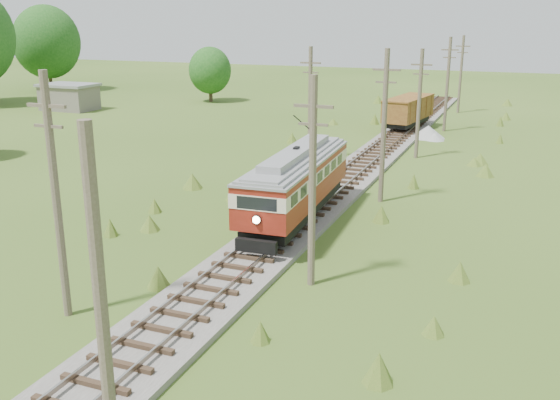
% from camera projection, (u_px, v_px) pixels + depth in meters
% --- Properties ---
extents(railbed_main, '(3.60, 96.00, 0.57)m').
position_uv_depth(railbed_main, '(343.00, 182.00, 41.29)').
color(railbed_main, '#605B54').
rests_on(railbed_main, ground).
extents(streetcar, '(3.39, 11.92, 5.41)m').
position_uv_depth(streetcar, '(296.00, 179.00, 32.63)').
color(streetcar, black).
rests_on(streetcar, ground).
extents(gondola, '(3.77, 8.40, 2.69)m').
position_uv_depth(gondola, '(408.00, 110.00, 60.40)').
color(gondola, black).
rests_on(gondola, ground).
extents(gravel_pile, '(3.16, 3.35, 1.15)m').
position_uv_depth(gravel_pile, '(429.00, 132.00, 56.86)').
color(gravel_pile, gray).
rests_on(gravel_pile, ground).
extents(utility_pole_r_1, '(0.30, 0.30, 8.80)m').
position_uv_depth(utility_pole_r_1, '(103.00, 326.00, 13.19)').
color(utility_pole_r_1, brown).
rests_on(utility_pole_r_1, ground).
extents(utility_pole_r_2, '(1.60, 0.30, 8.60)m').
position_uv_depth(utility_pole_r_2, '(312.00, 181.00, 24.68)').
color(utility_pole_r_2, brown).
rests_on(utility_pole_r_2, ground).
extents(utility_pole_r_3, '(1.60, 0.30, 9.00)m').
position_uv_depth(utility_pole_r_3, '(384.00, 125.00, 36.22)').
color(utility_pole_r_3, brown).
rests_on(utility_pole_r_3, ground).
extents(utility_pole_r_4, '(1.60, 0.30, 8.40)m').
position_uv_depth(utility_pole_r_4, '(419.00, 103.00, 47.95)').
color(utility_pole_r_4, brown).
rests_on(utility_pole_r_4, ground).
extents(utility_pole_r_5, '(1.60, 0.30, 8.90)m').
position_uv_depth(utility_pole_r_5, '(447.00, 84.00, 59.30)').
color(utility_pole_r_5, brown).
rests_on(utility_pole_r_5, ground).
extents(utility_pole_r_6, '(1.60, 0.30, 8.70)m').
position_uv_depth(utility_pole_r_6, '(461.00, 73.00, 70.96)').
color(utility_pole_r_6, brown).
rests_on(utility_pole_r_6, ground).
extents(utility_pole_l_a, '(1.60, 0.30, 9.00)m').
position_uv_depth(utility_pole_l_a, '(56.00, 196.00, 21.97)').
color(utility_pole_l_a, brown).
rests_on(utility_pole_l_a, ground).
extents(utility_pole_l_b, '(1.60, 0.30, 8.60)m').
position_uv_depth(utility_pole_l_b, '(310.00, 103.00, 47.05)').
color(utility_pole_l_b, brown).
rests_on(utility_pole_l_b, ground).
extents(tree_left_5, '(9.66, 9.66, 12.44)m').
position_uv_depth(tree_left_5, '(47.00, 42.00, 91.43)').
color(tree_left_5, '#38281C').
rests_on(tree_left_5, ground).
extents(tree_mid_a, '(5.46, 5.46, 7.03)m').
position_uv_depth(tree_mid_a, '(210.00, 70.00, 80.50)').
color(tree_mid_a, '#38281C').
rests_on(tree_mid_a, ground).
extents(shed, '(6.40, 4.40, 3.10)m').
position_uv_depth(shed, '(69.00, 97.00, 73.92)').
color(shed, slate).
rests_on(shed, ground).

